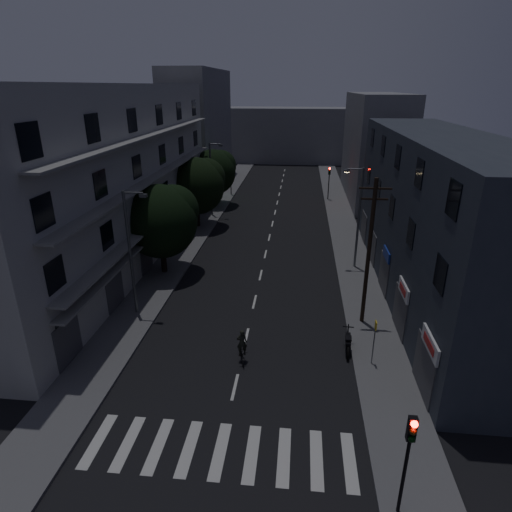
% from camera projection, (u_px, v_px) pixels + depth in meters
% --- Properties ---
extents(ground, '(160.00, 160.00, 0.00)m').
position_uv_depth(ground, '(270.00, 236.00, 42.36)').
color(ground, black).
rests_on(ground, ground).
extents(sidewalk_left, '(3.00, 90.00, 0.15)m').
position_uv_depth(sidewalk_left, '(196.00, 233.00, 43.06)').
color(sidewalk_left, '#565659').
rests_on(sidewalk_left, ground).
extents(sidewalk_right, '(3.00, 90.00, 0.15)m').
position_uv_depth(sidewalk_right, '(346.00, 238.00, 41.60)').
color(sidewalk_right, '#565659').
rests_on(sidewalk_right, ground).
extents(crosswalk, '(10.90, 3.00, 0.01)m').
position_uv_depth(crosswalk, '(220.00, 451.00, 17.42)').
color(crosswalk, beige).
rests_on(crosswalk, ground).
extents(lane_markings, '(0.15, 60.50, 0.01)m').
position_uv_depth(lane_markings, '(274.00, 218.00, 48.13)').
color(lane_markings, beige).
rests_on(lane_markings, ground).
extents(building_left, '(7.00, 36.00, 14.00)m').
position_uv_depth(building_left, '(116.00, 177.00, 34.46)').
color(building_left, '#ABABA6').
rests_on(building_left, ground).
extents(building_right, '(6.19, 28.00, 11.00)m').
position_uv_depth(building_right, '(435.00, 218.00, 29.00)').
color(building_right, '#2D323C').
rests_on(building_right, ground).
extents(building_far_left, '(6.00, 20.00, 16.00)m').
position_uv_depth(building_far_left, '(200.00, 129.00, 61.80)').
color(building_far_left, slate).
rests_on(building_far_left, ground).
extents(building_far_right, '(6.00, 20.00, 13.00)m').
position_uv_depth(building_far_right, '(374.00, 148.00, 54.49)').
color(building_far_right, slate).
rests_on(building_far_right, ground).
extents(building_far_end, '(24.00, 8.00, 10.00)m').
position_uv_depth(building_far_end, '(287.00, 135.00, 82.07)').
color(building_far_end, slate).
rests_on(building_far_end, ground).
extents(tree_near, '(5.63, 5.63, 6.94)m').
position_uv_depth(tree_near, '(161.00, 218.00, 32.34)').
color(tree_near, black).
rests_on(tree_near, sidewalk_left).
extents(tree_mid, '(5.76, 5.76, 7.09)m').
position_uv_depth(tree_mid, '(197.00, 184.00, 43.31)').
color(tree_mid, black).
rests_on(tree_mid, sidewalk_left).
extents(tree_far, '(5.42, 5.42, 6.70)m').
position_uv_depth(tree_far, '(214.00, 171.00, 51.38)').
color(tree_far, black).
rests_on(tree_far, sidewalk_left).
extents(traffic_signal_near, '(0.28, 0.37, 4.10)m').
position_uv_depth(traffic_signal_near, '(409.00, 447.00, 13.67)').
color(traffic_signal_near, black).
rests_on(traffic_signal_near, sidewalk_right).
extents(traffic_signal_far_right, '(0.28, 0.37, 4.10)m').
position_uv_depth(traffic_signal_far_right, '(329.00, 176.00, 54.30)').
color(traffic_signal_far_right, black).
rests_on(traffic_signal_far_right, sidewalk_right).
extents(traffic_signal_far_left, '(0.28, 0.37, 4.10)m').
position_uv_depth(traffic_signal_far_left, '(231.00, 173.00, 56.71)').
color(traffic_signal_far_left, black).
rests_on(traffic_signal_far_left, sidewalk_left).
extents(street_lamp_left_near, '(1.51, 0.25, 8.00)m').
position_uv_depth(street_lamp_left_near, '(131.00, 248.00, 26.19)').
color(street_lamp_left_near, '#54575B').
rests_on(street_lamp_left_near, sidewalk_left).
extents(street_lamp_right, '(1.51, 0.25, 8.00)m').
position_uv_depth(street_lamp_right, '(358.00, 214.00, 33.21)').
color(street_lamp_right, slate).
rests_on(street_lamp_right, sidewalk_right).
extents(street_lamp_left_far, '(1.51, 0.25, 8.00)m').
position_uv_depth(street_lamp_left_far, '(212.00, 176.00, 47.04)').
color(street_lamp_left_far, '#525259').
rests_on(street_lamp_left_far, sidewalk_left).
extents(utility_pole, '(1.80, 0.24, 9.00)m').
position_uv_depth(utility_pole, '(369.00, 250.00, 25.02)').
color(utility_pole, black).
rests_on(utility_pole, sidewalk_right).
extents(bus_stop_sign, '(0.06, 0.35, 2.52)m').
position_uv_depth(bus_stop_sign, '(375.00, 335.00, 22.04)').
color(bus_stop_sign, '#595B60').
rests_on(bus_stop_sign, sidewalk_right).
extents(motorcycle, '(0.61, 2.11, 1.35)m').
position_uv_depth(motorcycle, '(348.00, 343.00, 23.73)').
color(motorcycle, black).
rests_on(motorcycle, ground).
extents(cyclist, '(0.88, 1.60, 1.92)m').
position_uv_depth(cyclist, '(242.00, 351.00, 22.88)').
color(cyclist, black).
rests_on(cyclist, ground).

